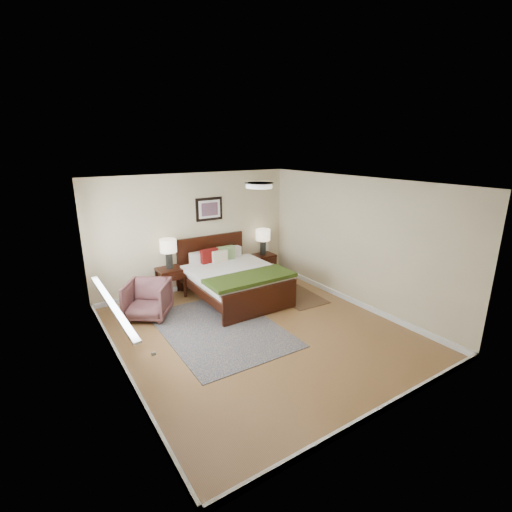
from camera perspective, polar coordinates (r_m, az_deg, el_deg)
name	(u,v)px	position (r m, az deg, el deg)	size (l,w,h in m)	color
floor	(259,331)	(6.46, 0.42, -11.46)	(5.00, 5.00, 0.00)	brown
back_wall	(195,232)	(8.10, -9.36, 3.67)	(4.50, 0.04, 2.50)	#C8BA91
front_wall	(387,321)	(4.26, 19.56, -9.36)	(4.50, 0.04, 2.50)	#C8BA91
left_wall	(114,290)	(5.16, -20.99, -4.91)	(0.04, 5.00, 2.50)	#C8BA91
right_wall	(356,242)	(7.41, 15.14, 2.06)	(0.04, 5.00, 2.50)	#C8BA91
ceiling	(259,183)	(5.72, 0.48, 11.18)	(4.50, 5.00, 0.02)	white
window	(106,266)	(5.78, -22.13, -1.41)	(0.11, 2.72, 1.32)	silver
door	(163,367)	(3.71, -14.15, -16.17)	(0.06, 1.00, 2.18)	silver
ceil_fixture	(259,185)	(5.72, 0.47, 10.84)	(0.44, 0.44, 0.08)	white
bed	(233,275)	(7.57, -3.58, -2.86)	(1.72, 2.08, 1.12)	black
wall_art	(209,209)	(8.12, -7.21, 7.17)	(0.62, 0.05, 0.50)	black
nightstand_left	(171,274)	(7.84, -13.01, -2.76)	(0.52, 0.47, 0.62)	black
nightstand_right	(263,263)	(8.89, 1.12, -1.04)	(0.54, 0.41, 0.54)	black
lamp_left	(168,248)	(7.70, -13.33, 1.15)	(0.34, 0.34, 0.61)	black
lamp_right	(263,237)	(8.73, 1.09, 2.93)	(0.34, 0.34, 0.61)	black
armchair	(148,300)	(7.08, -16.33, -6.47)	(0.74, 0.76, 0.69)	brown
rug_persian	(220,328)	(6.56, -5.56, -11.02)	(1.84, 2.60, 0.01)	#0D1C45
rug_navy	(298,296)	(7.85, 6.52, -6.20)	(0.78, 1.18, 0.01)	black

